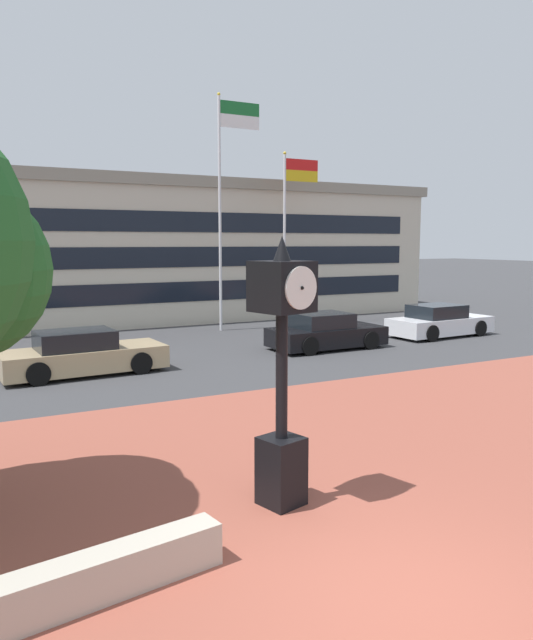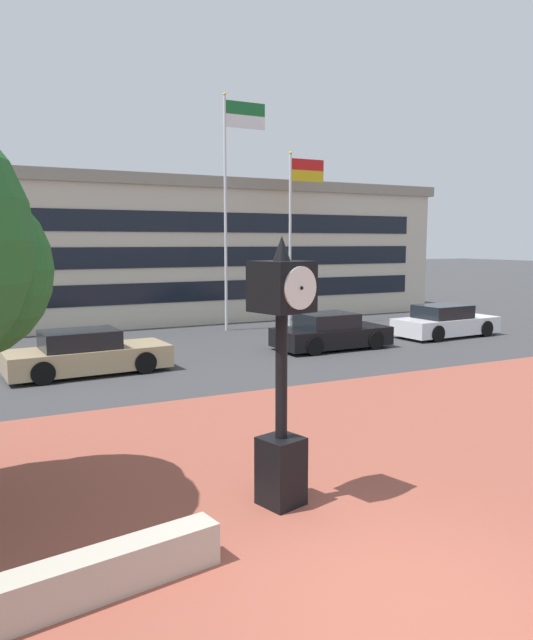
{
  "view_description": "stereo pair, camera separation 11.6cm",
  "coord_description": "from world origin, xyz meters",
  "px_view_note": "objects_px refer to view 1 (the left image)",
  "views": [
    {
      "loc": [
        -4.08,
        -4.66,
        3.77
      ],
      "look_at": [
        -0.06,
        3.01,
        2.65
      ],
      "focal_mm": 34.09,
      "sensor_mm": 36.0,
      "label": 1
    },
    {
      "loc": [
        -3.97,
        -4.71,
        3.77
      ],
      "look_at": [
        -0.06,
        3.01,
        2.65
      ],
      "focal_mm": 34.09,
      "sensor_mm": 36.0,
      "label": 2
    }
  ],
  "objects_px": {
    "car_street_distant": "(439,322)",
    "civic_building": "(126,250)",
    "flagpole_primary": "(225,190)",
    "car_street_near": "(82,355)",
    "car_street_mid": "(325,333)",
    "flagpole_secondary": "(289,222)",
    "street_clock": "(282,368)"
  },
  "relations": [
    {
      "from": "car_street_distant",
      "to": "civic_building",
      "type": "xyz_separation_m",
      "value": [
        -8.82,
        14.65,
        2.79
      ]
    },
    {
      "from": "car_street_distant",
      "to": "flagpole_primary",
      "type": "relative_size",
      "value": 0.45
    },
    {
      "from": "car_street_near",
      "to": "civic_building",
      "type": "xyz_separation_m",
      "value": [
        5.34,
        15.29,
        2.79
      ]
    },
    {
      "from": "car_street_mid",
      "to": "car_street_distant",
      "type": "height_order",
      "value": "same"
    },
    {
      "from": "car_street_mid",
      "to": "flagpole_primary",
      "type": "bearing_deg",
      "value": -168.23
    },
    {
      "from": "car_street_mid",
      "to": "car_street_near",
      "type": "bearing_deg",
      "value": -88.32
    },
    {
      "from": "car_street_near",
      "to": "civic_building",
      "type": "height_order",
      "value": "civic_building"
    },
    {
      "from": "car_street_mid",
      "to": "flagpole_secondary",
      "type": "bearing_deg",
      "value": 162.03
    },
    {
      "from": "car_street_near",
      "to": "civic_building",
      "type": "bearing_deg",
      "value": 157.45
    },
    {
      "from": "car_street_near",
      "to": "street_clock",
      "type": "bearing_deg",
      "value": 1.41
    },
    {
      "from": "street_clock",
      "to": "car_street_distant",
      "type": "height_order",
      "value": "street_clock"
    },
    {
      "from": "street_clock",
      "to": "flagpole_secondary",
      "type": "bearing_deg",
      "value": 45.05
    },
    {
      "from": "car_street_mid",
      "to": "flagpole_primary",
      "type": "distance_m",
      "value": 8.04
    },
    {
      "from": "car_street_near",
      "to": "flagpole_secondary",
      "type": "distance_m",
      "value": 12.72
    },
    {
      "from": "car_street_near",
      "to": "flagpole_primary",
      "type": "relative_size",
      "value": 0.47
    },
    {
      "from": "car_street_mid",
      "to": "car_street_distant",
      "type": "bearing_deg",
      "value": 92.28
    },
    {
      "from": "flagpole_primary",
      "to": "flagpole_secondary",
      "type": "height_order",
      "value": "flagpole_primary"
    },
    {
      "from": "flagpole_secondary",
      "to": "civic_building",
      "type": "xyz_separation_m",
      "value": [
        -4.99,
        9.11,
        -1.3
      ]
    },
    {
      "from": "street_clock",
      "to": "car_street_near",
      "type": "relative_size",
      "value": 0.83
    },
    {
      "from": "car_street_near",
      "to": "car_street_mid",
      "type": "xyz_separation_m",
      "value": [
        8.52,
        0.35,
        -0.0
      ]
    },
    {
      "from": "street_clock",
      "to": "flagpole_primary",
      "type": "bearing_deg",
      "value": 53.82
    },
    {
      "from": "car_street_mid",
      "to": "civic_building",
      "type": "distance_m",
      "value": 15.53
    },
    {
      "from": "street_clock",
      "to": "civic_building",
      "type": "bearing_deg",
      "value": 65.07
    },
    {
      "from": "car_street_near",
      "to": "civic_building",
      "type": "relative_size",
      "value": 0.16
    },
    {
      "from": "street_clock",
      "to": "car_street_near",
      "type": "distance_m",
      "value": 10.38
    },
    {
      "from": "car_street_mid",
      "to": "flagpole_secondary",
      "type": "relative_size",
      "value": 0.53
    },
    {
      "from": "civic_building",
      "to": "street_clock",
      "type": "bearing_deg",
      "value": -99.98
    },
    {
      "from": "flagpole_secondary",
      "to": "civic_building",
      "type": "relative_size",
      "value": 0.26
    },
    {
      "from": "car_street_mid",
      "to": "car_street_distant",
      "type": "distance_m",
      "value": 5.65
    },
    {
      "from": "car_street_near",
      "to": "car_street_mid",
      "type": "bearing_deg",
      "value": 89.06
    },
    {
      "from": "street_clock",
      "to": "flagpole_primary",
      "type": "distance_m",
      "value": 18.06
    },
    {
      "from": "street_clock",
      "to": "flagpole_primary",
      "type": "relative_size",
      "value": 0.39
    }
  ]
}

